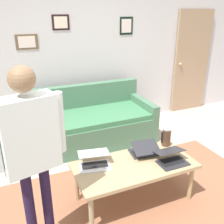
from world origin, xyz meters
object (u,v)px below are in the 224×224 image
Objects in this scene: interior_door at (191,62)px; laptop_left at (144,151)px; french_press at (166,137)px; coffee_table at (134,168)px; person_standing at (30,143)px; laptop_right at (95,161)px; couch at (93,123)px; laptop_center at (171,159)px.

laptop_left is at bearing 41.30° from interior_door.
interior_door is 7.89× the size of french_press.
person_standing is (1.06, 0.24, 0.66)m from coffee_table.
french_press reaches higher than coffee_table.
person_standing is at bearing 30.89° from laptop_right.
coffee_table is at bearing 87.50° from couch.
couch is at bearing -108.65° from laptop_right.
person_standing is (0.65, 0.39, 0.56)m from laptop_right.
laptop_left is at bearing -144.92° from coffee_table.
couch is 1.44m from laptop_left.
laptop_right is at bearing -19.52° from laptop_center.
coffee_table is 0.26m from laptop_left.
coffee_table is (0.07, 1.56, 0.13)m from couch.
interior_door is 1.55× the size of coffee_table.
laptop_center is at bearing 125.48° from laptop_left.
laptop_right is at bearing 3.72° from french_press.
interior_door is 3.04m from laptop_left.
laptop_left is 0.87× the size of laptop_right.
laptop_left reaches higher than laptop_center.
french_press is 0.15× the size of person_standing.
laptop_right is at bearing 34.51° from interior_door.
coffee_table is 0.78× the size of person_standing.
laptop_center is at bearing -175.69° from person_standing.
couch reaches higher than french_press.
coffee_table is 0.42m from laptop_center.
person_standing is (1.26, 0.38, 0.56)m from laptop_left.
laptop_left is (2.25, 1.98, -0.50)m from interior_door.
interior_door is at bearing -134.87° from french_press.
laptop_left is at bearing -163.29° from person_standing.
laptop_right is (2.85, 1.96, -0.50)m from interior_door.
coffee_table is (2.45, 2.12, -0.60)m from interior_door.
interior_door is 1.08× the size of couch.
laptop_right is at bearing -20.69° from coffee_table.
couch is at bearing 13.17° from interior_door.
coffee_table is 3.42× the size of laptop_right.
interior_door reaches higher than french_press.
interior_door is at bearing -145.49° from laptop_right.
interior_door reaches higher than laptop_center.
laptop_right is at bearing 71.35° from couch.
french_press is (-0.36, -0.08, 0.07)m from laptop_left.
laptop_right is at bearing -149.11° from person_standing.
person_standing is (1.13, 1.80, 0.78)m from couch.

